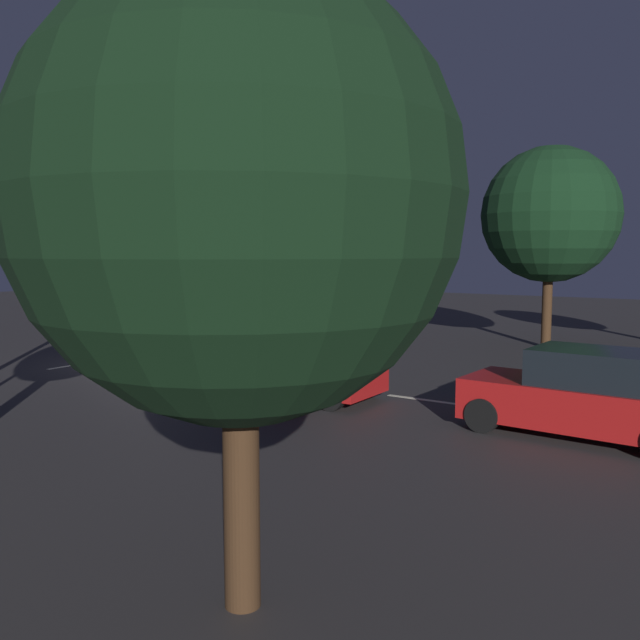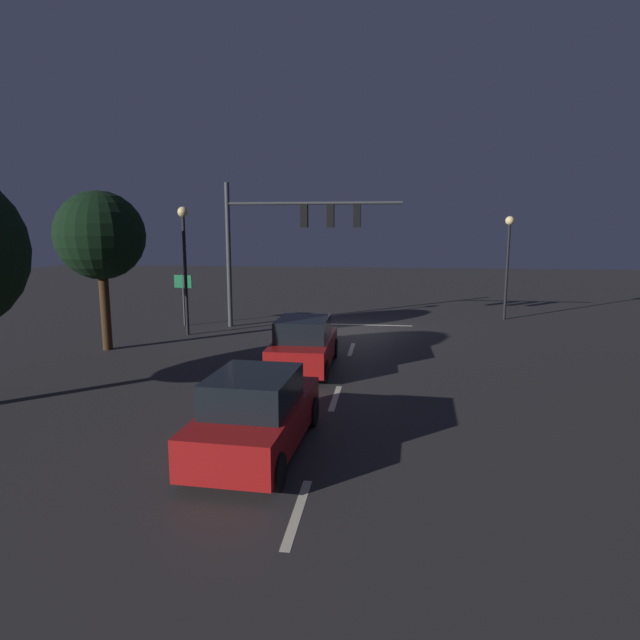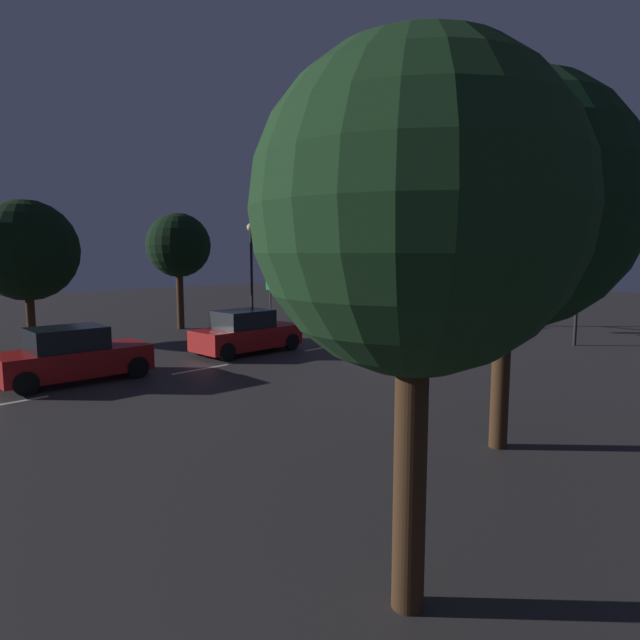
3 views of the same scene
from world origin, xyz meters
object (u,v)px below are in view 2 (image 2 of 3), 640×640
at_px(street_lamp_left_kerb, 508,248).
at_px(street_lamp_right_kerb, 184,247).
at_px(traffic_signal_assembly, 290,229).
at_px(route_sign, 183,289).
at_px(car_distant, 256,414).
at_px(car_approaching, 304,345).
at_px(tree_right_far, 100,236).

distance_m(street_lamp_left_kerb, street_lamp_right_kerb, 15.66).
relative_size(traffic_signal_assembly, route_sign, 3.25).
distance_m(street_lamp_right_kerb, route_sign, 3.06).
distance_m(traffic_signal_assembly, street_lamp_right_kerb, 4.77).
bearing_deg(traffic_signal_assembly, car_distant, 97.65).
bearing_deg(street_lamp_left_kerb, car_approaching, 51.89).
distance_m(car_approaching, tree_right_far, 8.81).
height_order(traffic_signal_assembly, car_distant, traffic_signal_assembly).
relative_size(car_distant, route_sign, 1.81).
bearing_deg(street_lamp_left_kerb, tree_right_far, 28.96).
bearing_deg(street_lamp_right_kerb, car_approaching, 140.07).
relative_size(traffic_signal_assembly, street_lamp_right_kerb, 1.46).
bearing_deg(route_sign, street_lamp_right_kerb, 114.75).
distance_m(traffic_signal_assembly, route_sign, 5.82).
height_order(traffic_signal_assembly, tree_right_far, traffic_signal_assembly).
bearing_deg(tree_right_far, car_approaching, 167.05).
bearing_deg(street_lamp_right_kerb, car_distant, 117.30).
bearing_deg(car_distant, tree_right_far, -46.81).
xyz_separation_m(car_distant, street_lamp_right_kerb, (6.00, -11.63, 2.99)).
xyz_separation_m(car_approaching, street_lamp_right_kerb, (5.92, -4.95, 2.99)).
xyz_separation_m(street_lamp_right_kerb, tree_right_far, (1.97, 3.14, 0.49)).
bearing_deg(traffic_signal_assembly, street_lamp_left_kerb, -160.22).
xyz_separation_m(traffic_signal_assembly, route_sign, (5.11, 0.15, -2.79)).
height_order(car_approaching, tree_right_far, tree_right_far).
height_order(car_distant, street_lamp_left_kerb, street_lamp_left_kerb).
distance_m(traffic_signal_assembly, tree_right_far, 8.15).
xyz_separation_m(car_approaching, street_lamp_left_kerb, (-8.56, -10.92, 2.81)).
bearing_deg(street_lamp_left_kerb, traffic_signal_assembly, 19.78).
distance_m(route_sign, tree_right_far, 5.89).
relative_size(car_approaching, car_distant, 0.99).
bearing_deg(traffic_signal_assembly, tree_right_far, 41.39).
relative_size(traffic_signal_assembly, car_approaching, 1.82).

